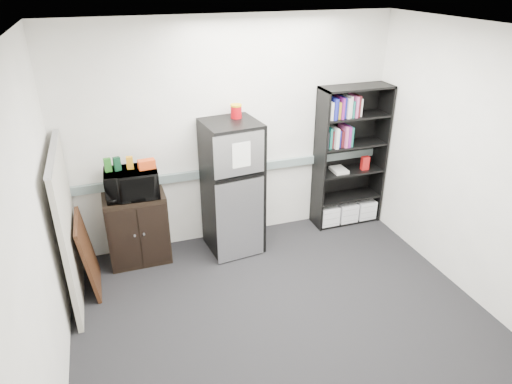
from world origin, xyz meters
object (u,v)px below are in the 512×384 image
(cubicle_partition, at_px, (68,226))
(cabinet, at_px, (138,228))
(refrigerator, at_px, (233,188))
(microwave, at_px, (132,183))
(bookshelf, at_px, (350,158))

(cubicle_partition, bearing_deg, cabinet, 31.81)
(cabinet, bearing_deg, refrigerator, -4.07)
(cabinet, relative_size, microwave, 1.50)
(cabinet, distance_m, refrigerator, 1.19)
(bookshelf, bearing_deg, cubicle_partition, -171.94)
(microwave, distance_m, refrigerator, 1.15)
(cabinet, xyz_separation_m, refrigerator, (1.13, -0.08, 0.38))
(cabinet, bearing_deg, bookshelf, 1.34)
(microwave, bearing_deg, cubicle_partition, -147.02)
(cabinet, height_order, refrigerator, refrigerator)
(cubicle_partition, distance_m, cabinet, 0.89)
(microwave, relative_size, refrigerator, 0.35)
(cubicle_partition, xyz_separation_m, microwave, (0.68, 0.40, 0.20))
(bookshelf, xyz_separation_m, refrigerator, (-1.62, -0.14, -0.11))
(bookshelf, relative_size, cubicle_partition, 1.14)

